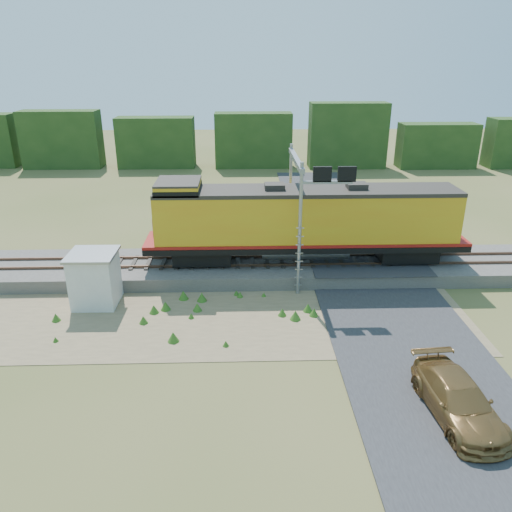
{
  "coord_description": "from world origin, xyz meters",
  "views": [
    {
      "loc": [
        -0.65,
        -22.09,
        12.56
      ],
      "look_at": [
        0.13,
        3.0,
        2.4
      ],
      "focal_mm": 35.0,
      "sensor_mm": 36.0,
      "label": 1
    }
  ],
  "objects_px": {
    "shed": "(95,278)",
    "car": "(458,400)",
    "locomotive": "(301,221)",
    "signal_gantry": "(303,188)"
  },
  "relations": [
    {
      "from": "signal_gantry",
      "to": "locomotive",
      "type": "bearing_deg",
      "value": 86.34
    },
    {
      "from": "locomotive",
      "to": "car",
      "type": "height_order",
      "value": "locomotive"
    },
    {
      "from": "locomotive",
      "to": "shed",
      "type": "xyz_separation_m",
      "value": [
        -11.42,
        -3.65,
        -1.91
      ]
    },
    {
      "from": "shed",
      "to": "signal_gantry",
      "type": "bearing_deg",
      "value": 15.36
    },
    {
      "from": "shed",
      "to": "signal_gantry",
      "type": "height_order",
      "value": "signal_gantry"
    },
    {
      "from": "shed",
      "to": "signal_gantry",
      "type": "relative_size",
      "value": 0.39
    },
    {
      "from": "shed",
      "to": "car",
      "type": "distance_m",
      "value": 18.49
    },
    {
      "from": "locomotive",
      "to": "signal_gantry",
      "type": "distance_m",
      "value": 2.29
    },
    {
      "from": "car",
      "to": "locomotive",
      "type": "bearing_deg",
      "value": 103.47
    },
    {
      "from": "shed",
      "to": "car",
      "type": "relative_size",
      "value": 0.58
    }
  ]
}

